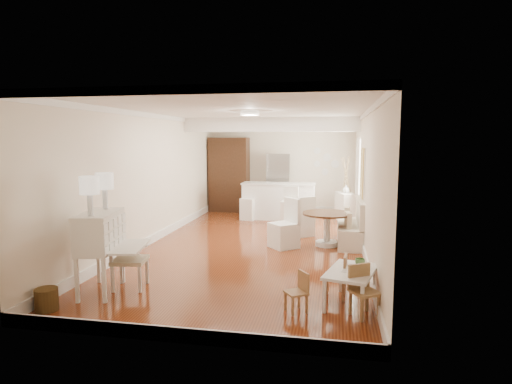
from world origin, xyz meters
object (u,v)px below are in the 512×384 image
(kids_chair_c, at_px, (365,291))
(fridge, at_px, (290,184))
(bar_stool_right, at_px, (289,206))
(sideboard, at_px, (345,207))
(breakfast_counter, at_px, (278,201))
(secretary_bureau, at_px, (100,252))
(slip_chair_far, at_px, (302,216))
(pantry_cabinet, at_px, (229,175))
(kids_chair_a, at_px, (296,292))
(wicker_basket, at_px, (46,299))
(dining_table, at_px, (327,229))
(gustavian_armchair, at_px, (130,259))
(kids_table, at_px, (351,287))
(kids_chair_b, at_px, (335,276))
(bar_stool_left, at_px, (249,203))
(slip_chair_near, at_px, (284,223))

(kids_chair_c, relative_size, fridge, 0.37)
(bar_stool_right, xyz_separation_m, sideboard, (1.47, 0.82, -0.11))
(kids_chair_c, distance_m, breakfast_counter, 6.78)
(secretary_bureau, bearing_deg, slip_chair_far, 47.58)
(pantry_cabinet, bearing_deg, fridge, -0.90)
(breakfast_counter, bearing_deg, sideboard, 2.81)
(pantry_cabinet, xyz_separation_m, sideboard, (3.55, -0.99, -0.76))
(kids_chair_a, relative_size, slip_chair_far, 0.57)
(wicker_basket, bearing_deg, bar_stool_right, 68.13)
(wicker_basket, distance_m, dining_table, 5.50)
(secretary_bureau, bearing_deg, sideboard, 49.03)
(gustavian_armchair, xyz_separation_m, kids_table, (3.27, -0.07, -0.21))
(gustavian_armchair, relative_size, kids_chair_b, 1.39)
(kids_chair_b, relative_size, dining_table, 0.62)
(kids_chair_b, distance_m, kids_chair_c, 0.69)
(kids_chair_a, bearing_deg, kids_table, 84.21)
(secretary_bureau, height_order, fridge, fridge)
(fridge, bearing_deg, bar_stool_left, -128.14)
(kids_chair_b, bearing_deg, kids_chair_c, 37.68)
(kids_chair_b, relative_size, fridge, 0.36)
(wicker_basket, bearing_deg, kids_chair_a, 9.72)
(kids_chair_a, distance_m, kids_chair_b, 0.78)
(kids_chair_a, height_order, slip_chair_near, slip_chair_near)
(gustavian_armchair, distance_m, kids_chair_a, 2.60)
(gustavian_armchair, xyz_separation_m, bar_stool_left, (0.65, 5.79, 0.03))
(bar_stool_right, bearing_deg, breakfast_counter, 125.15)
(slip_chair_near, xyz_separation_m, breakfast_counter, (-0.53, 3.18, 0.00))
(bar_stool_left, bearing_deg, gustavian_armchair, -84.75)
(kids_table, xyz_separation_m, slip_chair_near, (-1.27, 2.93, 0.27))
(gustavian_armchair, distance_m, dining_table, 4.29)
(secretary_bureau, distance_m, pantry_cabinet, 7.38)
(sideboard, bearing_deg, kids_chair_c, -106.49)
(kids_chair_c, relative_size, pantry_cabinet, 0.29)
(kids_table, height_order, pantry_cabinet, pantry_cabinet)
(kids_chair_c, distance_m, sideboard, 6.57)
(secretary_bureau, relative_size, kids_table, 1.24)
(pantry_cabinet, bearing_deg, breakfast_counter, -32.43)
(kids_table, bearing_deg, dining_table, 96.80)
(breakfast_counter, relative_size, fridge, 1.14)
(bar_stool_right, relative_size, fridge, 0.56)
(wicker_basket, bearing_deg, kids_chair_b, 17.05)
(slip_chair_near, relative_size, slip_chair_far, 1.10)
(slip_chair_far, relative_size, breakfast_counter, 0.46)
(kids_table, xyz_separation_m, kids_chair_b, (-0.21, 0.21, 0.08))
(secretary_bureau, distance_m, fridge, 7.61)
(kids_chair_b, xyz_separation_m, slip_chair_near, (-1.06, 2.72, 0.19))
(dining_table, bearing_deg, breakfast_counter, 116.32)
(sideboard, bearing_deg, bar_stool_left, 169.70)
(kids_table, relative_size, dining_table, 0.93)
(wicker_basket, bearing_deg, gustavian_armchair, 55.91)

